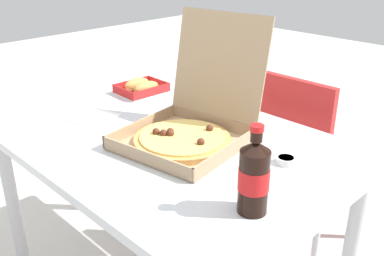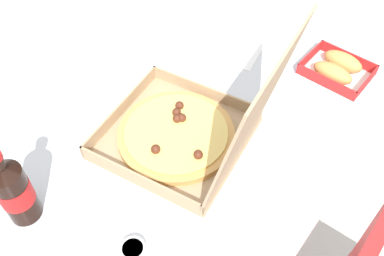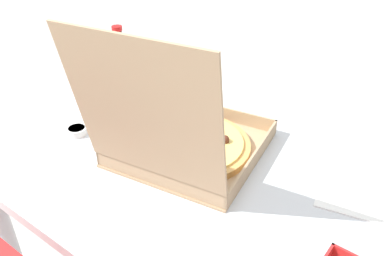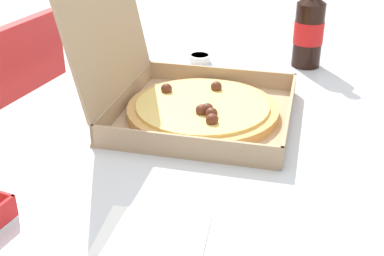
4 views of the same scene
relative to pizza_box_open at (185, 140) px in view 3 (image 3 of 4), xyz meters
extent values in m
cube|color=silver|center=(-0.08, -0.03, -0.07)|extent=(1.21, 0.81, 0.03)
cylinder|color=#B7B7BC|center=(0.46, -0.37, -0.42)|extent=(0.05, 0.05, 0.68)
cylinder|color=#B7B7BC|center=(0.46, 0.30, -0.42)|extent=(0.05, 0.05, 0.68)
cube|color=tan|center=(0.01, -0.04, -0.05)|extent=(0.39, 0.39, 0.01)
cube|color=tan|center=(0.03, -0.20, -0.03)|extent=(0.34, 0.06, 0.04)
cube|color=tan|center=(-0.16, -0.06, -0.03)|extent=(0.06, 0.34, 0.04)
cube|color=tan|center=(0.17, -0.01, -0.03)|extent=(0.06, 0.34, 0.04)
cube|color=tan|center=(-0.02, 0.13, -0.03)|extent=(0.34, 0.06, 0.04)
cube|color=tan|center=(-0.03, 0.17, 0.16)|extent=(0.35, 0.13, 0.34)
cylinder|color=tan|center=(0.01, -0.04, -0.04)|extent=(0.31, 0.31, 0.02)
cylinder|color=#EAC666|center=(0.01, -0.04, -0.02)|extent=(0.27, 0.27, 0.01)
sphere|color=#562819|center=(-0.04, -0.05, -0.02)|extent=(0.02, 0.02, 0.02)
sphere|color=#562819|center=(-0.03, -0.06, -0.02)|extent=(0.02, 0.02, 0.02)
sphere|color=#562819|center=(-0.04, -0.07, -0.02)|extent=(0.02, 0.02, 0.02)
sphere|color=#562819|center=(0.03, 0.06, -0.02)|extent=(0.02, 0.02, 0.02)
sphere|color=#562819|center=(0.09, -0.03, -0.02)|extent=(0.02, 0.02, 0.02)
sphere|color=#562819|center=(-0.07, -0.08, -0.02)|extent=(0.02, 0.02, 0.02)
cylinder|color=black|center=(0.39, -0.17, 0.03)|extent=(0.07, 0.07, 0.16)
cone|color=black|center=(0.39, -0.17, 0.12)|extent=(0.07, 0.07, 0.02)
cylinder|color=black|center=(0.39, -0.17, 0.15)|extent=(0.03, 0.03, 0.02)
cylinder|color=red|center=(0.39, -0.17, 0.17)|extent=(0.03, 0.03, 0.01)
cylinder|color=red|center=(0.39, -0.17, 0.04)|extent=(0.07, 0.07, 0.06)
cube|color=white|center=(-0.42, -0.12, -0.05)|extent=(0.24, 0.19, 0.00)
cylinder|color=white|center=(0.31, 0.09, -0.04)|extent=(0.06, 0.06, 0.02)
cylinder|color=#DBBC66|center=(0.31, 0.09, -0.04)|extent=(0.05, 0.05, 0.01)
camera|label=1|loc=(0.91, -0.88, 0.55)|focal=40.68mm
camera|label=2|loc=(0.54, 0.43, 0.82)|focal=39.75mm
camera|label=3|loc=(-0.50, 0.65, 0.55)|focal=36.98mm
camera|label=4|loc=(-0.87, -0.37, 0.41)|focal=47.80mm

